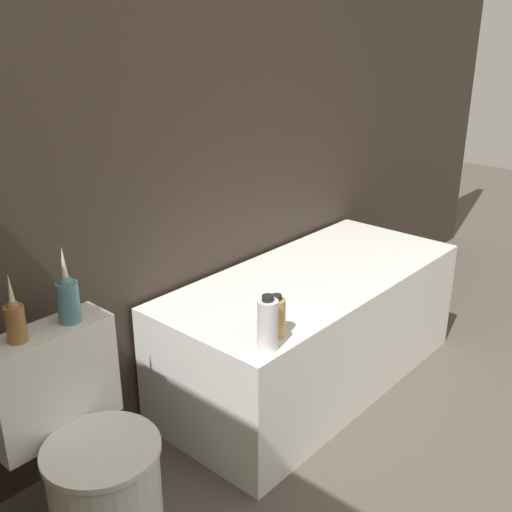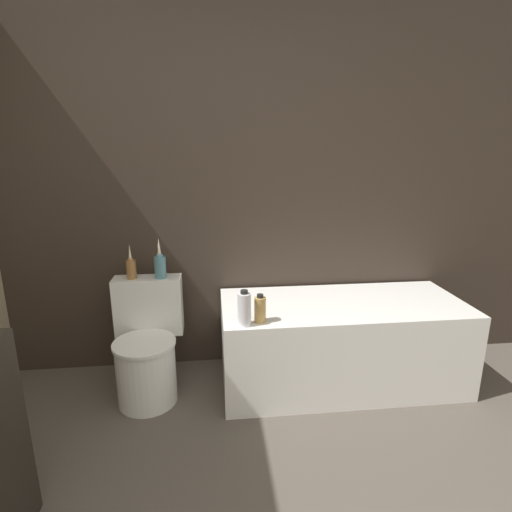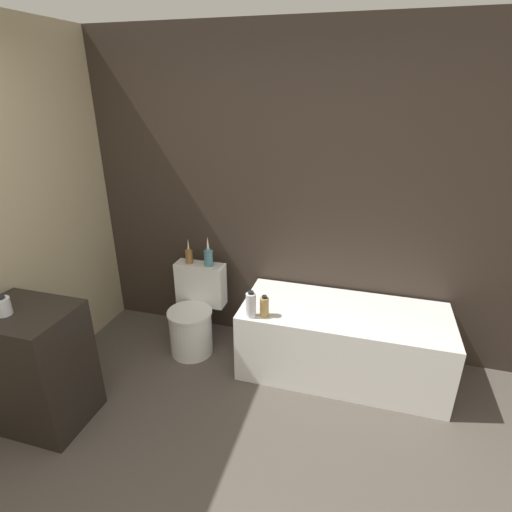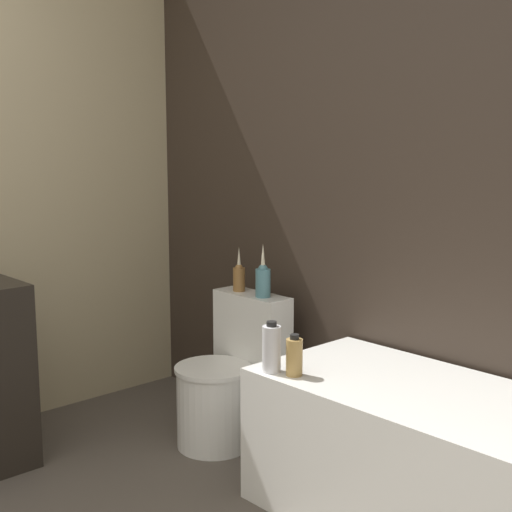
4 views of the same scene
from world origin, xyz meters
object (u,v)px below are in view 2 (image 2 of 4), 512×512
object	(u,v)px
toilet	(147,349)
shampoo_bottle_tall	(244,309)
vase_silver	(160,264)
shampoo_bottle_short	(260,309)
vase_gold	(131,267)
bathtub	(341,341)

from	to	relation	value
toilet	shampoo_bottle_tall	distance (m)	0.74
toilet	shampoo_bottle_tall	world-z (taller)	shampoo_bottle_tall
vase_silver	shampoo_bottle_short	world-z (taller)	vase_silver
vase_silver	shampoo_bottle_tall	distance (m)	0.68
vase_gold	shampoo_bottle_short	world-z (taller)	vase_gold
vase_silver	toilet	bearing A→B (deg)	-119.30
vase_gold	vase_silver	distance (m)	0.18
toilet	shampoo_bottle_tall	xyz separation A→B (m)	(0.60, -0.27, 0.35)
toilet	shampoo_bottle_short	bearing A→B (deg)	-18.56
vase_silver	shampoo_bottle_short	xyz separation A→B (m)	(0.60, -0.39, -0.17)
toilet	vase_gold	world-z (taller)	vase_gold
toilet	vase_silver	world-z (taller)	vase_silver
shampoo_bottle_short	toilet	bearing A→B (deg)	161.44
toilet	vase_gold	xyz separation A→B (m)	(-0.09, 0.17, 0.49)
vase_gold	shampoo_bottle_short	xyz separation A→B (m)	(0.78, -0.40, -0.16)
vase_silver	vase_gold	bearing A→B (deg)	178.69
vase_silver	shampoo_bottle_tall	xyz separation A→B (m)	(0.50, -0.43, -0.15)
shampoo_bottle_tall	bathtub	bearing A→B (deg)	22.80
bathtub	shampoo_bottle_tall	world-z (taller)	shampoo_bottle_tall
toilet	vase_silver	xyz separation A→B (m)	(0.09, 0.16, 0.51)
vase_gold	shampoo_bottle_tall	xyz separation A→B (m)	(0.69, -0.43, -0.14)
shampoo_bottle_tall	shampoo_bottle_short	xyz separation A→B (m)	(0.09, 0.04, -0.02)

